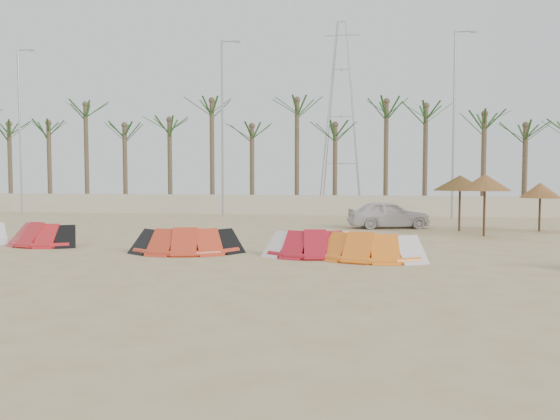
% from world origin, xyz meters
% --- Properties ---
extents(ground, '(120.00, 120.00, 0.00)m').
position_xyz_m(ground, '(0.00, 0.00, 0.00)').
color(ground, '#C7B387').
rests_on(ground, ground).
extents(boundary_wall, '(60.00, 0.30, 1.30)m').
position_xyz_m(boundary_wall, '(0.00, 22.00, 0.65)').
color(boundary_wall, beige).
rests_on(boundary_wall, ground).
extents(palm_line, '(52.00, 4.00, 7.70)m').
position_xyz_m(palm_line, '(0.67, 23.50, 6.44)').
color(palm_line, brown).
rests_on(palm_line, ground).
extents(lamp_a, '(1.25, 0.14, 11.00)m').
position_xyz_m(lamp_a, '(-19.96, 20.00, 5.77)').
color(lamp_a, '#A5A8AD').
rests_on(lamp_a, ground).
extents(lamp_b, '(1.25, 0.14, 11.00)m').
position_xyz_m(lamp_b, '(-5.96, 20.00, 5.77)').
color(lamp_b, '#A5A8AD').
rests_on(lamp_b, ground).
extents(lamp_c, '(1.25, 0.14, 11.00)m').
position_xyz_m(lamp_c, '(8.04, 20.00, 5.77)').
color(lamp_c, '#A5A8AD').
rests_on(lamp_c, ground).
extents(pylon, '(3.00, 3.00, 14.00)m').
position_xyz_m(pylon, '(1.00, 28.00, 0.00)').
color(pylon, '#A5A8AD').
rests_on(pylon, ground).
extents(kite_red_left, '(3.32, 2.15, 0.90)m').
position_xyz_m(kite_red_left, '(-8.56, 4.85, 0.42)').
color(kite_red_left, red).
rests_on(kite_red_left, ground).
extents(kite_red_mid, '(3.75, 2.16, 0.90)m').
position_xyz_m(kite_red_mid, '(-2.69, 3.88, 0.42)').
color(kite_red_mid, red).
rests_on(kite_red_mid, ground).
extents(kite_red_right, '(3.24, 1.85, 0.90)m').
position_xyz_m(kite_red_right, '(1.53, 3.77, 0.42)').
color(kite_red_right, '#B31726').
rests_on(kite_red_right, ground).
extents(kite_orange, '(3.84, 2.36, 0.90)m').
position_xyz_m(kite_orange, '(3.05, 3.41, 0.42)').
color(kite_orange, orange).
rests_on(kite_orange, ground).
extents(parasol_left, '(2.44, 2.44, 2.57)m').
position_xyz_m(parasol_left, '(7.28, 12.62, 2.22)').
color(parasol_left, '#4C331E').
rests_on(parasol_left, ground).
extents(parasol_mid, '(2.14, 2.14, 2.62)m').
position_xyz_m(parasol_mid, '(7.94, 10.50, 2.26)').
color(parasol_mid, '#4C331E').
rests_on(parasol_mid, ground).
extents(parasol_right, '(1.80, 1.80, 2.24)m').
position_xyz_m(parasol_right, '(10.89, 13.12, 1.88)').
color(parasol_right, '#4C331E').
rests_on(parasol_right, ground).
extents(car, '(4.19, 2.46, 1.34)m').
position_xyz_m(car, '(4.11, 13.63, 0.67)').
color(car, silver).
rests_on(car, ground).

